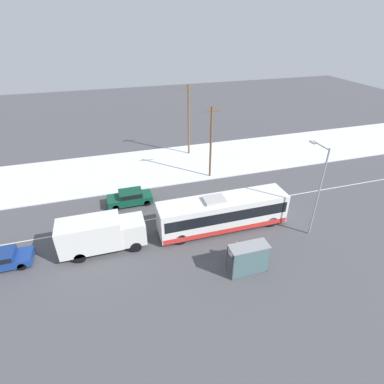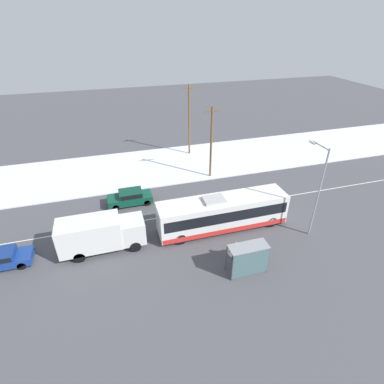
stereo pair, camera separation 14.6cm
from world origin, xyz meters
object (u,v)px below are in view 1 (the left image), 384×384
(city_bus, at_px, (223,213))
(utility_pole_roadside, at_px, (211,142))
(parked_car_near_truck, at_px, (1,259))
(bus_shelter, at_px, (250,256))
(streetlamp, at_px, (318,182))
(utility_pole_snowlot, at_px, (189,120))
(sedan_car, at_px, (130,197))
(box_truck, at_px, (100,233))
(pedestrian_at_stop, at_px, (236,249))

(city_bus, relative_size, utility_pole_roadside, 1.38)
(parked_car_near_truck, bearing_deg, bus_shelter, -19.03)
(streetlamp, bearing_deg, utility_pole_snowlot, 105.00)
(parked_car_near_truck, xyz_separation_m, utility_pole_snowlot, (19.53, 16.43, 4.07))
(city_bus, relative_size, sedan_car, 2.62)
(box_truck, distance_m, parked_car_near_truck, 7.42)
(city_bus, bearing_deg, utility_pole_snowlot, 83.95)
(parked_car_near_truck, relative_size, utility_pole_roadside, 0.51)
(sedan_car, relative_size, pedestrian_at_stop, 2.44)
(box_truck, height_order, utility_pole_snowlot, utility_pole_snowlot)
(utility_pole_snowlot, bearing_deg, box_truck, -126.17)
(box_truck, bearing_deg, pedestrian_at_stop, -23.13)
(pedestrian_at_stop, height_order, streetlamp, streetlamp)
(city_bus, xyz_separation_m, bus_shelter, (-0.23, -5.79, 0.11))
(box_truck, bearing_deg, parked_car_near_truck, 178.38)
(city_bus, height_order, pedestrian_at_stop, city_bus)
(streetlamp, xyz_separation_m, utility_pole_roadside, (-4.69, 12.19, -0.63))
(box_truck, distance_m, bus_shelter, 11.72)
(pedestrian_at_stop, bearing_deg, parked_car_near_truck, 165.62)
(bus_shelter, bearing_deg, sedan_car, 120.75)
(sedan_car, distance_m, utility_pole_snowlot, 14.45)
(sedan_car, bearing_deg, streetlamp, 148.15)
(city_bus, distance_m, bus_shelter, 5.80)
(city_bus, distance_m, parked_car_near_truck, 17.78)
(sedan_car, bearing_deg, box_truck, 64.30)
(utility_pole_snowlot, bearing_deg, utility_pole_roadside, -86.12)
(city_bus, height_order, streetlamp, streetlamp)
(city_bus, xyz_separation_m, pedestrian_at_stop, (-0.57, -4.15, -0.47))
(streetlamp, height_order, utility_pole_snowlot, utility_pole_snowlot)
(city_bus, distance_m, box_truck, 10.40)
(sedan_car, xyz_separation_m, utility_pole_snowlot, (9.17, 10.42, 3.99))
(box_truck, xyz_separation_m, utility_pole_roadside, (12.65, 9.49, 2.70))
(city_bus, bearing_deg, sedan_car, 139.77)
(utility_pole_snowlot, bearing_deg, bus_shelter, -95.09)
(pedestrian_at_stop, distance_m, streetlamp, 8.59)
(sedan_car, distance_m, parked_car_near_truck, 11.97)
(parked_car_near_truck, bearing_deg, streetlamp, -6.71)
(bus_shelter, height_order, utility_pole_snowlot, utility_pole_snowlot)
(sedan_car, height_order, utility_pole_snowlot, utility_pole_snowlot)
(box_truck, xyz_separation_m, pedestrian_at_stop, (9.82, -4.20, -0.53))
(utility_pole_roadside, bearing_deg, utility_pole_snowlot, 93.88)
(parked_car_near_truck, distance_m, bus_shelter, 18.57)
(utility_pole_roadside, bearing_deg, bus_shelter, -99.21)
(utility_pole_roadside, bearing_deg, pedestrian_at_stop, -101.67)
(box_truck, xyz_separation_m, utility_pole_snowlot, (12.17, 16.64, 3.16))
(pedestrian_at_stop, xyz_separation_m, streetlamp, (7.52, 1.50, 3.86))
(sedan_car, bearing_deg, bus_shelter, 120.75)
(parked_car_near_truck, height_order, streetlamp, streetlamp)
(city_bus, relative_size, pedestrian_at_stop, 6.40)
(city_bus, xyz_separation_m, streetlamp, (6.95, -2.65, 3.39))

